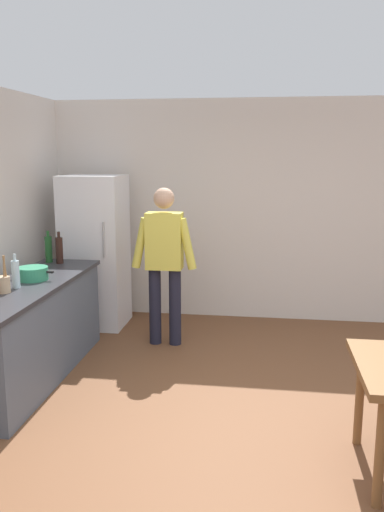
{
  "coord_description": "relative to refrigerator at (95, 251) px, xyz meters",
  "views": [
    {
      "loc": [
        0.12,
        -3.54,
        2.04
      ],
      "look_at": [
        -0.59,
        1.37,
        1.08
      ],
      "focal_mm": 36.92,
      "sensor_mm": 36.0,
      "label": 1
    }
  ],
  "objects": [
    {
      "name": "bottle_wine_dark",
      "position": [
        -0.15,
        -0.72,
        0.15
      ],
      "size": [
        0.08,
        0.08,
        0.34
      ],
      "color": "black",
      "rests_on": "kitchen_counter"
    },
    {
      "name": "bottle_water_clear",
      "position": [
        -0.12,
        -1.77,
        0.13
      ],
      "size": [
        0.07,
        0.07,
        0.3
      ],
      "color": "silver",
      "rests_on": "kitchen_counter"
    },
    {
      "name": "person",
      "position": [
        0.95,
        -0.55,
        0.08
      ],
      "size": [
        0.7,
        0.22,
        1.7
      ],
      "color": "#1E1E2D",
      "rests_on": "ground_plane"
    },
    {
      "name": "bottle_wine_green",
      "position": [
        -0.29,
        -0.68,
        0.15
      ],
      "size": [
        0.08,
        0.08,
        0.34
      ],
      "color": "#1E5123",
      "rests_on": "kitchen_counter"
    },
    {
      "name": "refrigerator",
      "position": [
        0.0,
        0.0,
        0.0
      ],
      "size": [
        0.7,
        0.67,
        1.8
      ],
      "color": "white",
      "rests_on": "ground_plane"
    },
    {
      "name": "utensil_jar",
      "position": [
        -0.15,
        -1.94,
        0.08
      ],
      "size": [
        0.11,
        0.11,
        0.32
      ],
      "color": "tan",
      "rests_on": "kitchen_counter"
    },
    {
      "name": "wall_back",
      "position": [
        1.9,
        0.6,
        0.45
      ],
      "size": [
        6.4,
        0.12,
        2.7
      ],
      "primitive_type": "cube",
      "color": "silver",
      "rests_on": "ground_plane"
    },
    {
      "name": "kitchen_counter",
      "position": [
        -0.1,
        -1.6,
        -0.45
      ],
      "size": [
        0.64,
        2.2,
        0.9
      ],
      "color": "#4C5666",
      "rests_on": "ground_plane"
    },
    {
      "name": "cooking_pot",
      "position": [
        -0.11,
        -1.47,
        0.06
      ],
      "size": [
        0.4,
        0.28,
        0.12
      ],
      "color": "#2D845B",
      "rests_on": "kitchen_counter"
    },
    {
      "name": "ground_plane",
      "position": [
        1.9,
        -2.4,
        -0.9
      ],
      "size": [
        14.0,
        14.0,
        0.0
      ],
      "primitive_type": "plane",
      "color": "brown"
    }
  ]
}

